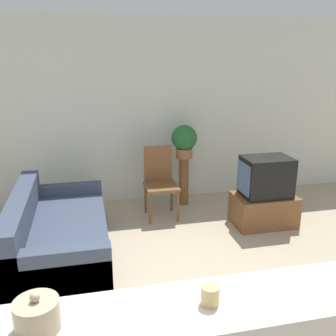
# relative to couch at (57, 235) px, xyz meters

# --- Properties ---
(wall_back) EXTENTS (9.00, 0.06, 2.70)m
(wall_back) POSITION_rel_couch_xyz_m (0.89, 1.59, 1.08)
(wall_back) COLOR silver
(wall_back) RESTS_ON ground_plane
(couch) EXTENTS (0.98, 1.87, 0.75)m
(couch) POSITION_rel_couch_xyz_m (0.00, 0.00, 0.00)
(couch) COLOR #384256
(couch) RESTS_ON ground_plane
(tv_stand) EXTENTS (0.79, 0.52, 0.41)m
(tv_stand) POSITION_rel_couch_xyz_m (2.61, 0.29, -0.06)
(tv_stand) COLOR brown
(tv_stand) RESTS_ON ground_plane
(television) EXTENTS (0.62, 0.43, 0.51)m
(television) POSITION_rel_couch_xyz_m (2.60, 0.29, 0.40)
(television) COLOR black
(television) RESTS_ON tv_stand
(wooden_chair) EXTENTS (0.44, 0.44, 0.97)m
(wooden_chair) POSITION_rel_couch_xyz_m (1.34, 0.89, 0.26)
(wooden_chair) COLOR brown
(wooden_chair) RESTS_ON ground_plane
(plant_stand) EXTENTS (0.14, 0.14, 0.72)m
(plant_stand) POSITION_rel_couch_xyz_m (1.76, 1.20, 0.10)
(plant_stand) COLOR brown
(plant_stand) RESTS_ON ground_plane
(potted_plant) EXTENTS (0.37, 0.37, 0.48)m
(potted_plant) POSITION_rel_couch_xyz_m (1.76, 1.20, 0.72)
(potted_plant) COLOR #8E5B3D
(potted_plant) RESTS_ON plant_stand
(decorative_bowl) EXTENTS (0.21, 0.21, 0.19)m
(decorative_bowl) POSITION_rel_couch_xyz_m (0.11, -2.37, 0.78)
(decorative_bowl) COLOR tan
(decorative_bowl) RESTS_ON foreground_counter
(candle_jar) EXTENTS (0.10, 0.10, 0.10)m
(candle_jar) POSITION_rel_couch_xyz_m (0.94, -2.37, 0.76)
(candle_jar) COLOR tan
(candle_jar) RESTS_ON foreground_counter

